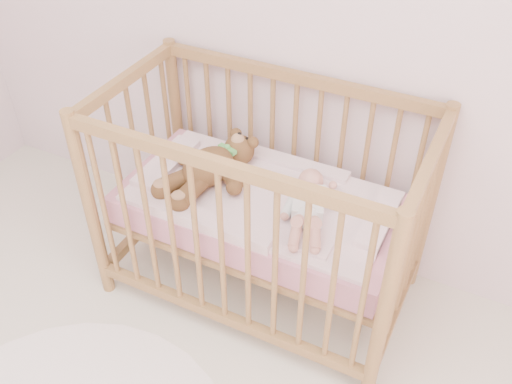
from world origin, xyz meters
The scene contains 5 objects.
crib centered at (-0.09, 1.60, 0.50)m, with size 1.36×0.76×1.00m, color #9E7743, non-canonical shape.
mattress centered at (-0.09, 1.60, 0.49)m, with size 1.22×0.62×0.13m, color pink.
blanket centered at (-0.09, 1.60, 0.56)m, with size 1.10×0.58×0.06m, color pink, non-canonical shape.
baby centered at (0.14, 1.58, 0.64)m, with size 0.23×0.48×0.12m, color white, non-canonical shape.
teddy_bear centered at (-0.33, 1.58, 0.65)m, with size 0.40×0.56×0.16m, color brown, non-canonical shape.
Camera 1 is at (0.73, -0.10, 2.12)m, focal length 40.00 mm.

